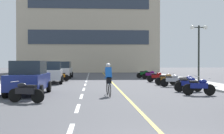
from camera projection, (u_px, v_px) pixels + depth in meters
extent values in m
plane|color=#47474C|center=(109.00, 82.00, 26.56)|extent=(140.00, 140.00, 0.00)
cube|color=#A8A8A3|center=(33.00, 80.00, 29.09)|extent=(2.40, 72.00, 0.12)
cube|color=#A8A8A3|center=(180.00, 79.00, 30.02)|extent=(2.40, 72.00, 0.12)
cube|color=silver|center=(70.00, 133.00, 7.48)|extent=(0.14, 2.20, 0.01)
cube|color=silver|center=(78.00, 108.00, 11.47)|extent=(0.14, 2.20, 0.01)
cube|color=silver|center=(81.00, 96.00, 15.46)|extent=(0.14, 2.20, 0.01)
cube|color=silver|center=(84.00, 89.00, 19.45)|extent=(0.14, 2.20, 0.01)
cube|color=silver|center=(85.00, 85.00, 23.44)|extent=(0.14, 2.20, 0.01)
cube|color=silver|center=(86.00, 81.00, 27.43)|extent=(0.14, 2.20, 0.01)
cube|color=silver|center=(87.00, 79.00, 31.42)|extent=(0.14, 2.20, 0.01)
cube|color=silver|center=(88.00, 77.00, 35.41)|extent=(0.14, 2.20, 0.01)
cube|color=silver|center=(88.00, 76.00, 39.41)|extent=(0.14, 2.20, 0.01)
cube|color=silver|center=(89.00, 74.00, 43.40)|extent=(0.14, 2.20, 0.01)
cube|color=silver|center=(89.00, 73.00, 47.39)|extent=(0.14, 2.20, 0.01)
cube|color=silver|center=(89.00, 72.00, 51.38)|extent=(0.14, 2.20, 0.01)
cube|color=gold|center=(110.00, 80.00, 29.57)|extent=(0.12, 66.00, 0.01)
cube|color=#BCAD93|center=(89.00, 16.00, 53.38)|extent=(23.88, 6.33, 19.74)
cube|color=#2D3847|center=(89.00, 37.00, 50.24)|extent=(20.06, 0.10, 2.37)
cube|color=#2D3847|center=(89.00, 1.00, 50.14)|extent=(20.06, 0.10, 2.37)
cylinder|color=black|center=(199.00, 54.00, 24.81)|extent=(0.14, 0.14, 4.64)
cylinder|color=black|center=(199.00, 27.00, 24.77)|extent=(1.10, 0.08, 0.08)
sphere|color=white|center=(192.00, 27.00, 24.74)|extent=(0.36, 0.36, 0.36)
sphere|color=white|center=(205.00, 27.00, 24.81)|extent=(0.36, 0.36, 0.36)
cylinder|color=black|center=(19.00, 87.00, 17.58)|extent=(0.22, 0.64, 0.64)
cylinder|color=black|center=(49.00, 87.00, 17.68)|extent=(0.22, 0.64, 0.64)
cylinder|color=black|center=(5.00, 91.00, 14.78)|extent=(0.22, 0.64, 0.64)
cylinder|color=black|center=(40.00, 91.00, 14.89)|extent=(0.22, 0.64, 0.64)
cube|color=navy|center=(29.00, 81.00, 16.23)|extent=(1.71, 4.20, 0.80)
cube|color=#1E2833|center=(29.00, 67.00, 16.22)|extent=(1.56, 2.20, 0.70)
cylinder|color=black|center=(43.00, 78.00, 26.46)|extent=(0.26, 0.65, 0.64)
cylinder|color=black|center=(62.00, 78.00, 26.68)|extent=(0.26, 0.65, 0.64)
cylinder|color=black|center=(39.00, 80.00, 23.69)|extent=(0.26, 0.65, 0.64)
cylinder|color=black|center=(61.00, 80.00, 23.90)|extent=(0.26, 0.65, 0.64)
cube|color=#B7B7BC|center=(51.00, 75.00, 25.18)|extent=(1.96, 4.30, 0.80)
cube|color=#1E2833|center=(51.00, 66.00, 25.16)|extent=(1.69, 2.29, 0.70)
cylinder|color=black|center=(57.00, 75.00, 34.56)|extent=(0.23, 0.64, 0.64)
cylinder|color=black|center=(72.00, 75.00, 34.66)|extent=(0.23, 0.64, 0.64)
cylinder|color=black|center=(54.00, 76.00, 31.77)|extent=(0.23, 0.64, 0.64)
cylinder|color=black|center=(70.00, 76.00, 31.86)|extent=(0.23, 0.64, 0.64)
cube|color=#B7B7BC|center=(63.00, 72.00, 33.21)|extent=(1.74, 4.21, 0.80)
cube|color=#1E2833|center=(63.00, 65.00, 33.19)|extent=(1.58, 2.21, 0.70)
cylinder|color=black|center=(15.00, 95.00, 13.17)|extent=(0.60, 0.29, 0.60)
cylinder|color=black|center=(38.00, 96.00, 12.88)|extent=(0.60, 0.29, 0.60)
cube|color=black|center=(26.00, 91.00, 13.02)|extent=(0.94, 0.56, 0.28)
ellipsoid|color=black|center=(22.00, 85.00, 13.07)|extent=(0.49, 0.37, 0.22)
cube|color=black|center=(31.00, 86.00, 12.96)|extent=(0.49, 0.37, 0.10)
cylinder|color=silver|center=(15.00, 82.00, 13.16)|extent=(0.22, 0.58, 0.03)
cylinder|color=black|center=(210.00, 90.00, 15.79)|extent=(0.61, 0.21, 0.60)
cylinder|color=black|center=(188.00, 90.00, 15.92)|extent=(0.61, 0.21, 0.60)
cube|color=navy|center=(199.00, 86.00, 15.85)|extent=(0.94, 0.44, 0.28)
ellipsoid|color=navy|center=(203.00, 81.00, 15.82)|extent=(0.48, 0.32, 0.22)
cube|color=black|center=(194.00, 82.00, 15.88)|extent=(0.48, 0.32, 0.10)
cylinder|color=silver|center=(210.00, 78.00, 15.78)|extent=(0.14, 0.59, 0.03)
cylinder|color=black|center=(197.00, 87.00, 17.81)|extent=(0.60, 0.12, 0.60)
cylinder|color=black|center=(179.00, 87.00, 17.71)|extent=(0.60, 0.12, 0.60)
cube|color=navy|center=(188.00, 83.00, 17.76)|extent=(0.91, 0.30, 0.28)
ellipsoid|color=navy|center=(192.00, 79.00, 17.77)|extent=(0.45, 0.25, 0.22)
cube|color=black|center=(184.00, 80.00, 17.73)|extent=(0.45, 0.25, 0.10)
cylinder|color=silver|center=(197.00, 77.00, 17.80)|extent=(0.05, 0.60, 0.03)
cylinder|color=black|center=(194.00, 84.00, 19.71)|extent=(0.61, 0.24, 0.60)
cylinder|color=black|center=(179.00, 85.00, 19.38)|extent=(0.61, 0.24, 0.60)
cube|color=navy|center=(187.00, 81.00, 19.54)|extent=(0.94, 0.49, 0.28)
ellipsoid|color=navy|center=(189.00, 78.00, 19.60)|extent=(0.48, 0.34, 0.22)
cube|color=black|center=(183.00, 78.00, 19.46)|extent=(0.48, 0.34, 0.10)
cylinder|color=silver|center=(194.00, 75.00, 19.70)|extent=(0.17, 0.59, 0.03)
cylinder|color=black|center=(180.00, 83.00, 21.12)|extent=(0.60, 0.27, 0.60)
cylinder|color=black|center=(164.00, 83.00, 21.37)|extent=(0.60, 0.27, 0.60)
cube|color=#B2B2B7|center=(172.00, 80.00, 21.24)|extent=(0.94, 0.53, 0.28)
ellipsoid|color=#B2B2B7|center=(175.00, 77.00, 21.19)|extent=(0.49, 0.36, 0.22)
cube|color=black|center=(169.00, 77.00, 21.30)|extent=(0.49, 0.36, 0.10)
cylinder|color=silver|center=(180.00, 74.00, 21.11)|extent=(0.20, 0.58, 0.03)
cylinder|color=black|center=(173.00, 81.00, 22.88)|extent=(0.60, 0.10, 0.60)
cylinder|color=black|center=(159.00, 81.00, 22.81)|extent=(0.60, 0.10, 0.60)
cube|color=brown|center=(166.00, 78.00, 22.84)|extent=(0.90, 0.28, 0.28)
ellipsoid|color=brown|center=(169.00, 75.00, 22.85)|extent=(0.44, 0.24, 0.22)
cube|color=black|center=(163.00, 76.00, 22.82)|extent=(0.44, 0.24, 0.10)
cylinder|color=silver|center=(173.00, 73.00, 22.87)|extent=(0.03, 0.60, 0.03)
cylinder|color=black|center=(163.00, 79.00, 26.32)|extent=(0.61, 0.15, 0.60)
cylinder|color=black|center=(150.00, 79.00, 26.33)|extent=(0.61, 0.15, 0.60)
cube|color=maroon|center=(157.00, 76.00, 26.32)|extent=(0.92, 0.35, 0.28)
ellipsoid|color=maroon|center=(159.00, 74.00, 26.32)|extent=(0.46, 0.27, 0.22)
cube|color=black|center=(154.00, 74.00, 26.32)|extent=(0.46, 0.27, 0.10)
cylinder|color=silver|center=(163.00, 72.00, 26.31)|extent=(0.08, 0.60, 0.03)
cylinder|color=black|center=(54.00, 78.00, 27.50)|extent=(0.61, 0.18, 0.60)
cylinder|color=black|center=(66.00, 78.00, 27.72)|extent=(0.61, 0.18, 0.60)
cube|color=orange|center=(60.00, 76.00, 27.61)|extent=(0.93, 0.40, 0.28)
ellipsoid|color=orange|center=(58.00, 73.00, 27.56)|extent=(0.47, 0.30, 0.22)
cube|color=black|center=(63.00, 73.00, 27.66)|extent=(0.47, 0.30, 0.10)
cylinder|color=silver|center=(54.00, 71.00, 27.49)|extent=(0.11, 0.60, 0.03)
cylinder|color=black|center=(156.00, 76.00, 30.67)|extent=(0.60, 0.29, 0.60)
cylinder|color=black|center=(145.00, 76.00, 30.96)|extent=(0.60, 0.29, 0.60)
cube|color=#590C59|center=(150.00, 74.00, 30.81)|extent=(0.94, 0.56, 0.28)
ellipsoid|color=#590C59|center=(152.00, 72.00, 30.75)|extent=(0.49, 0.37, 0.22)
cube|color=black|center=(148.00, 72.00, 30.87)|extent=(0.49, 0.37, 0.10)
cylinder|color=silver|center=(156.00, 71.00, 30.66)|extent=(0.23, 0.58, 0.03)
cylinder|color=black|center=(149.00, 75.00, 32.85)|extent=(0.61, 0.18, 0.60)
cylinder|color=black|center=(139.00, 76.00, 32.64)|extent=(0.61, 0.18, 0.60)
cube|color=#0C4C19|center=(144.00, 73.00, 32.74)|extent=(0.93, 0.39, 0.28)
ellipsoid|color=#0C4C19|center=(146.00, 71.00, 32.77)|extent=(0.47, 0.29, 0.22)
cube|color=black|center=(142.00, 72.00, 32.69)|extent=(0.47, 0.29, 0.10)
cylinder|color=silver|center=(149.00, 70.00, 32.84)|extent=(0.11, 0.60, 0.03)
torus|color=black|center=(107.00, 88.00, 16.36)|extent=(0.09, 0.72, 0.72)
torus|color=black|center=(110.00, 90.00, 15.32)|extent=(0.09, 0.72, 0.72)
cylinder|color=blue|center=(109.00, 83.00, 15.81)|extent=(0.11, 0.95, 0.04)
cube|color=black|center=(109.00, 79.00, 15.66)|extent=(0.11, 0.21, 0.06)
cylinder|color=blue|center=(108.00, 78.00, 16.25)|extent=(0.42, 0.06, 0.03)
cube|color=black|center=(109.00, 81.00, 15.71)|extent=(0.27, 0.38, 0.28)
cube|color=blue|center=(109.00, 73.00, 15.85)|extent=(0.35, 0.48, 0.61)
sphere|color=beige|center=(108.00, 66.00, 15.98)|extent=(0.20, 0.20, 0.20)
ellipsoid|color=white|center=(108.00, 65.00, 15.98)|extent=(0.24, 0.26, 0.16)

